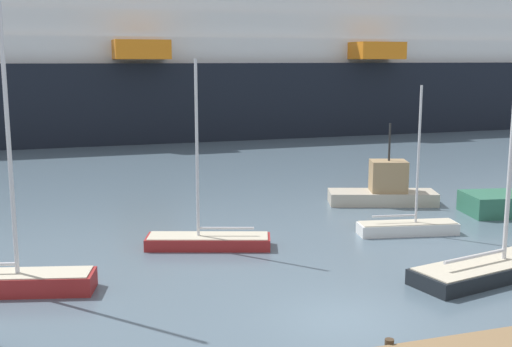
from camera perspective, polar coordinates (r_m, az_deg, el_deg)
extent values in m
plane|color=slate|center=(19.82, 7.69, -12.77)|extent=(600.00, 600.00, 0.00)
cube|color=black|center=(24.71, 20.34, -7.97)|extent=(6.86, 3.19, 0.54)
cube|color=beige|center=(24.62, 20.38, -7.32)|extent=(6.57, 2.99, 0.04)
cylinder|color=silver|center=(23.82, 18.93, -6.99)|extent=(2.94, 0.73, 0.13)
cube|color=white|center=(29.38, 13.34, -4.78)|extent=(4.55, 1.88, 0.51)
cube|color=beige|center=(29.31, 13.36, -4.26)|extent=(4.36, 1.76, 0.04)
cylinder|color=silver|center=(28.85, 14.26, 1.58)|extent=(0.11, 0.11, 6.07)
cylinder|color=silver|center=(29.01, 12.20, -3.69)|extent=(1.98, 0.45, 0.09)
cube|color=maroon|center=(23.20, -21.53, -9.09)|extent=(6.08, 2.75, 0.65)
cube|color=beige|center=(23.10, -21.58, -8.28)|extent=(5.83, 2.59, 0.04)
cylinder|color=silver|center=(21.98, -21.20, 3.35)|extent=(0.14, 0.14, 9.40)
cube|color=maroon|center=(26.67, -4.26, -6.09)|extent=(5.29, 2.91, 0.48)
cube|color=beige|center=(26.60, -4.27, -5.55)|extent=(5.06, 2.74, 0.04)
cylinder|color=silver|center=(25.90, -5.28, 2.12)|extent=(0.12, 0.12, 7.21)
cylinder|color=silver|center=(26.46, -2.68, -4.87)|extent=(2.21, 0.81, 0.10)
cube|color=#BCB29E|center=(35.11, 11.17, -2.11)|extent=(5.98, 3.55, 0.69)
cube|color=#A3845B|center=(34.94, 11.69, -0.22)|extent=(2.23, 1.93, 1.67)
cylinder|color=#262626|center=(34.66, 11.80, 2.75)|extent=(0.11, 0.11, 1.99)
cube|color=black|center=(67.71, -21.10, 6.06)|extent=(133.04, 19.35, 7.31)
cube|color=white|center=(67.59, -21.36, 10.16)|extent=(122.39, 17.05, 2.39)
cube|color=white|center=(67.66, -21.50, 12.19)|extent=(115.05, 16.03, 2.39)
cube|color=orange|center=(58.42, -10.21, 10.80)|extent=(4.81, 3.75, 1.67)
cube|color=orange|center=(65.88, 10.62, 10.69)|extent=(4.81, 3.75, 1.67)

